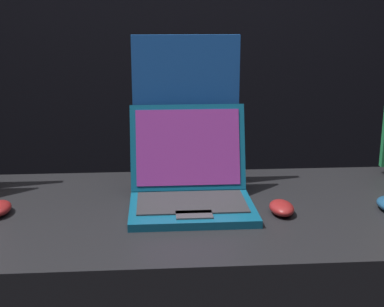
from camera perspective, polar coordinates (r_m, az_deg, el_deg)
wall_back at (r=2.72m, az=-2.25°, el=12.83°), size 8.00×0.05×2.80m
laptop_middle at (r=1.44m, az=-0.28°, el=-3.22°), size 0.32×0.32×0.25m
mouse_middle at (r=1.41m, az=9.54°, el=-5.73°), size 0.06×0.10×0.03m
promo_stand_middle at (r=1.57m, az=-0.73°, el=4.09°), size 0.31×0.07×0.44m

